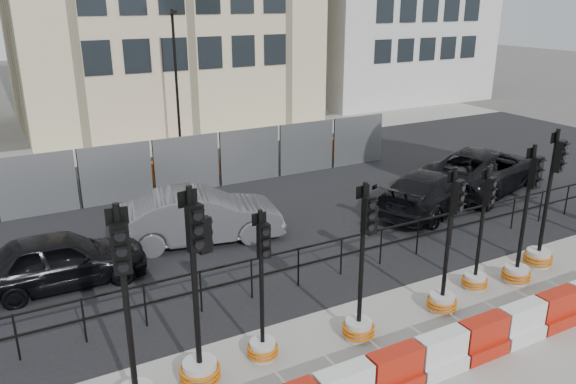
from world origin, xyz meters
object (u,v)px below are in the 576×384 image
traffic_signal_a (134,373)px  traffic_signal_h (541,239)px  car_c (430,191)px  traffic_signal_d (361,304)px  car_a (60,259)px

traffic_signal_a → traffic_signal_h: bearing=10.1°
car_c → traffic_signal_a: bearing=92.2°
traffic_signal_d → traffic_signal_a: bearing=174.1°
traffic_signal_a → car_c: size_ratio=0.74×
car_a → car_c: (10.97, -0.42, -0.00)m
traffic_signal_d → traffic_signal_h: bearing=-1.3°
traffic_signal_a → car_a: traffic_signal_a is taller
traffic_signal_h → car_a: 11.72m
traffic_signal_a → car_a: 5.17m
car_a → car_c: car_a is taller
traffic_signal_h → car_c: bearing=72.4°
traffic_signal_a → car_c: (10.53, 4.73, -0.09)m
traffic_signal_d → traffic_signal_h: 5.87m
traffic_signal_d → car_a: size_ratio=0.84×
traffic_signal_h → car_c: (0.24, 4.30, -0.07)m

